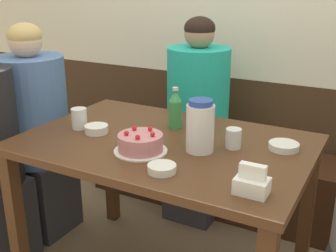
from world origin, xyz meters
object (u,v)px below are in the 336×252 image
(bowl_side_dish, at_px, (96,129))
(glass_water_tall, at_px, (233,138))
(glass_tumbler_short, at_px, (79,118))
(napkin_holder, at_px, (252,183))
(bench_seat, at_px, (227,178))
(person_teal_shirt, at_px, (36,134))
(water_pitcher, at_px, (200,126))
(birthday_cake, at_px, (140,143))
(bowl_soup_white, at_px, (284,146))
(bowl_rice_small, at_px, (162,168))
(person_pale_blue_shirt, at_px, (197,124))
(soju_bottle, at_px, (175,109))

(bowl_side_dish, height_order, glass_water_tall, glass_water_tall)
(bowl_side_dish, bearing_deg, glass_tumbler_short, 173.01)
(napkin_holder, xyz_separation_m, glass_tumbler_short, (-0.91, 0.23, 0.01))
(bench_seat, relative_size, bowl_side_dish, 17.28)
(glass_water_tall, bearing_deg, person_teal_shirt, 178.53)
(water_pitcher, height_order, person_teal_shirt, person_teal_shirt)
(water_pitcher, height_order, napkin_holder, water_pitcher)
(glass_tumbler_short, bearing_deg, birthday_cake, -14.41)
(bowl_soup_white, bearing_deg, bowl_rice_small, -128.22)
(water_pitcher, xyz_separation_m, glass_tumbler_short, (-0.61, -0.02, -0.06))
(bowl_soup_white, relative_size, glass_tumbler_short, 1.28)
(glass_tumbler_short, xyz_separation_m, person_pale_blue_shirt, (0.28, 0.73, -0.20))
(napkin_holder, distance_m, glass_tumbler_short, 0.94)
(birthday_cake, xyz_separation_m, bowl_side_dish, (-0.29, 0.09, -0.02))
(bowl_side_dish, bearing_deg, birthday_cake, -17.05)
(bowl_rice_small, bearing_deg, person_pale_blue_shirt, 107.09)
(soju_bottle, distance_m, person_teal_shirt, 0.88)
(birthday_cake, bearing_deg, bench_seat, 88.42)
(birthday_cake, distance_m, soju_bottle, 0.33)
(glass_water_tall, height_order, glass_tumbler_short, glass_tumbler_short)
(glass_water_tall, bearing_deg, water_pitcher, -138.82)
(bench_seat, relative_size, glass_water_tall, 22.06)
(bench_seat, bearing_deg, glass_water_tall, -69.21)
(bench_seat, height_order, bowl_rice_small, bowl_rice_small)
(person_pale_blue_shirt, bearing_deg, bench_seat, 135.23)
(napkin_holder, xyz_separation_m, bowl_soup_white, (-0.00, 0.43, -0.02))
(water_pitcher, xyz_separation_m, person_pale_blue_shirt, (-0.33, 0.71, -0.26))
(bowl_rice_small, distance_m, person_pale_blue_shirt, 1.02)
(bowl_side_dish, xyz_separation_m, glass_water_tall, (0.61, 0.13, 0.02))
(birthday_cake, bearing_deg, bowl_soup_white, 30.71)
(bowl_soup_white, distance_m, bowl_rice_small, 0.55)
(glass_water_tall, xyz_separation_m, person_pale_blue_shirt, (-0.44, 0.61, -0.20))
(soju_bottle, bearing_deg, person_teal_shirt, -174.67)
(water_pitcher, relative_size, bowl_soup_white, 1.75)
(soju_bottle, bearing_deg, person_pale_blue_shirt, 102.61)
(birthday_cake, distance_m, person_pale_blue_shirt, 0.86)
(bowl_rice_small, distance_m, glass_tumbler_short, 0.62)
(bowl_rice_small, height_order, glass_water_tall, glass_water_tall)
(soju_bottle, xyz_separation_m, napkin_holder, (0.52, -0.46, -0.05))
(water_pitcher, distance_m, person_teal_shirt, 1.10)
(bench_seat, distance_m, birthday_cake, 1.14)
(bowl_soup_white, relative_size, person_pale_blue_shirt, 0.10)
(bowl_rice_small, bearing_deg, bowl_soup_white, 51.78)
(napkin_holder, bearing_deg, person_pale_blue_shirt, 123.41)
(bench_seat, xyz_separation_m, water_pitcher, (0.18, -0.86, 0.65))
(birthday_cake, relative_size, glass_water_tall, 2.62)
(soju_bottle, height_order, glass_tumbler_short, soju_bottle)
(bowl_rice_small, bearing_deg, water_pitcher, 81.35)
(napkin_holder, distance_m, glass_water_tall, 0.40)
(bench_seat, xyz_separation_m, bowl_soup_white, (0.48, -0.68, 0.56))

